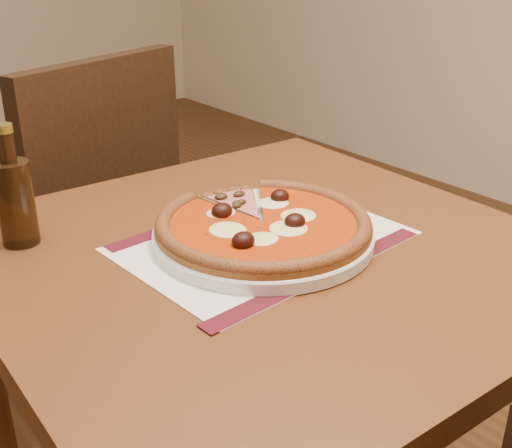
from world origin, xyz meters
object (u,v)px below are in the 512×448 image
at_px(plate, 263,235).
at_px(chair_far, 81,224).
at_px(pizza, 263,223).
at_px(bottle, 15,198).
at_px(table, 264,305).

bearing_deg(plate, chair_far, 89.86).
height_order(chair_far, pizza, chair_far).
distance_m(chair_far, bottle, 0.61).
bearing_deg(chair_far, table, 71.72).
distance_m(table, pizza, 0.13).
bearing_deg(table, bottle, 138.72).
xyz_separation_m(plate, pizza, (-0.00, -0.00, 0.02)).
xyz_separation_m(table, pizza, (0.01, 0.01, 0.13)).
xyz_separation_m(pizza, bottle, (-0.28, 0.23, 0.04)).
height_order(pizza, bottle, bottle).
distance_m(plate, bottle, 0.37).
bearing_deg(bottle, table, -41.28).
distance_m(table, plate, 0.11).
relative_size(plate, bottle, 1.81).
xyz_separation_m(chair_far, plate, (-0.00, -0.69, 0.22)).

